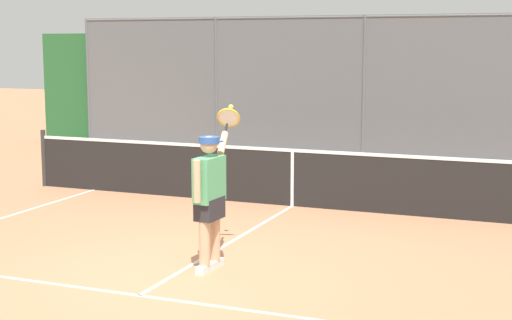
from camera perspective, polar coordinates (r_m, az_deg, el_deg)
name	(u,v)px	position (r m, az deg, el deg)	size (l,w,h in m)	color
ground_plane	(174,275)	(9.23, -6.01, -8.39)	(60.00, 60.00, 0.00)	#B27551
court_line_markings	(125,304)	(8.31, -9.61, -10.36)	(7.81, 9.12, 0.01)	white
fence_backdrop	(370,98)	(17.86, 8.37, 4.53)	(17.22, 1.37, 3.29)	#565B60
tennis_net	(293,177)	(12.87, 2.70, -1.24)	(10.03, 0.09, 1.07)	#2D2D2D
tennis_player	(210,193)	(9.20, -3.41, -2.40)	(0.41, 1.38, 1.90)	silver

